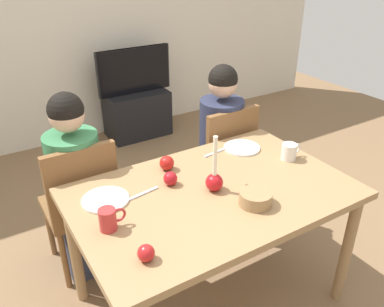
{
  "coord_description": "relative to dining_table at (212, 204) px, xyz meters",
  "views": [
    {
      "loc": [
        -0.97,
        -1.37,
        1.85
      ],
      "look_at": [
        0.0,
        0.2,
        0.87
      ],
      "focal_mm": 37.03,
      "sensor_mm": 36.0,
      "label": 1
    }
  ],
  "objects": [
    {
      "name": "chair_left",
      "position": [
        -0.51,
        0.61,
        -0.15
      ],
      "size": [
        0.4,
        0.4,
        0.9
      ],
      "color": "brown",
      "rests_on": "ground"
    },
    {
      "name": "ground_plane",
      "position": [
        0.0,
        0.0,
        -0.67
      ],
      "size": [
        7.68,
        7.68,
        0.0
      ],
      "primitive_type": "plane",
      "color": "brown"
    },
    {
      "name": "chair_right",
      "position": [
        0.51,
        0.61,
        -0.15
      ],
      "size": [
        0.4,
        0.4,
        0.9
      ],
      "color": "brown",
      "rests_on": "ground"
    },
    {
      "name": "tv_stand",
      "position": [
        0.61,
        2.3,
        -0.43
      ],
      "size": [
        0.64,
        0.4,
        0.48
      ],
      "primitive_type": "cube",
      "color": "black",
      "rests_on": "ground"
    },
    {
      "name": "dining_table",
      "position": [
        0.0,
        0.0,
        0.0
      ],
      "size": [
        1.4,
        0.9,
        0.75
      ],
      "color": "#99754C",
      "rests_on": "ground"
    },
    {
      "name": "plate_right",
      "position": [
        0.41,
        0.29,
        0.09
      ],
      "size": [
        0.22,
        0.22,
        0.01
      ],
      "primitive_type": "cylinder",
      "color": "white",
      "rests_on": "dining_table"
    },
    {
      "name": "tv",
      "position": [
        0.61,
        2.3,
        0.04
      ],
      "size": [
        0.79,
        0.05,
        0.46
      ],
      "color": "black",
      "rests_on": "tv_stand"
    },
    {
      "name": "back_wall",
      "position": [
        0.0,
        2.6,
        0.63
      ],
      "size": [
        6.4,
        0.1,
        2.6
      ],
      "primitive_type": "cube",
      "color": "beige",
      "rests_on": "ground"
    },
    {
      "name": "plate_left",
      "position": [
        -0.49,
        0.2,
        0.09
      ],
      "size": [
        0.23,
        0.23,
        0.01
      ],
      "primitive_type": "cylinder",
      "color": "white",
      "rests_on": "dining_table"
    },
    {
      "name": "fork_right",
      "position": [
        0.25,
        0.33,
        0.09
      ],
      "size": [
        0.18,
        0.04,
        0.01
      ],
      "primitive_type": "cube",
      "rotation": [
        0.0,
        0.0,
        0.14
      ],
      "color": "silver",
      "rests_on": "dining_table"
    },
    {
      "name": "person_right_child",
      "position": [
        0.51,
        0.64,
        -0.1
      ],
      "size": [
        0.3,
        0.3,
        1.17
      ],
      "color": "#33384C",
      "rests_on": "ground"
    },
    {
      "name": "apple_by_left_plate",
      "position": [
        -0.15,
        0.16,
        0.12
      ],
      "size": [
        0.07,
        0.07,
        0.07
      ],
      "primitive_type": "sphere",
      "color": "#AD151B",
      "rests_on": "dining_table"
    },
    {
      "name": "bowl_walnuts",
      "position": [
        0.11,
        -0.2,
        0.12
      ],
      "size": [
        0.16,
        0.16,
        0.07
      ],
      "primitive_type": "cylinder",
      "color": "#99754C",
      "rests_on": "dining_table"
    },
    {
      "name": "person_left_child",
      "position": [
        -0.51,
        0.64,
        -0.1
      ],
      "size": [
        0.3,
        0.3,
        1.17
      ],
      "color": "#33384C",
      "rests_on": "ground"
    },
    {
      "name": "candle_centerpiece",
      "position": [
        0.01,
        0.0,
        0.15
      ],
      "size": [
        0.09,
        0.09,
        0.3
      ],
      "color": "red",
      "rests_on": "dining_table"
    },
    {
      "name": "apple_near_candle",
      "position": [
        -0.1,
        0.3,
        0.12
      ],
      "size": [
        0.08,
        0.08,
        0.08
      ],
      "primitive_type": "sphere",
      "color": "#B11915",
      "rests_on": "dining_table"
    },
    {
      "name": "mug_right",
      "position": [
        0.56,
        0.04,
        0.13
      ],
      "size": [
        0.13,
        0.09,
        0.09
      ],
      "color": "silver",
      "rests_on": "dining_table"
    },
    {
      "name": "mug_left",
      "position": [
        -0.55,
        -0.01,
        0.13
      ],
      "size": [
        0.12,
        0.08,
        0.1
      ],
      "color": "#B72D2D",
      "rests_on": "dining_table"
    },
    {
      "name": "fork_left",
      "position": [
        -0.32,
        0.15,
        0.09
      ],
      "size": [
        0.18,
        0.04,
        0.01
      ],
      "primitive_type": "cube",
      "rotation": [
        0.0,
        0.0,
        0.16
      ],
      "color": "silver",
      "rests_on": "dining_table"
    },
    {
      "name": "apple_by_right_mug",
      "position": [
        -0.5,
        -0.27,
        0.12
      ],
      "size": [
        0.07,
        0.07,
        0.07
      ],
      "primitive_type": "sphere",
      "color": "red",
      "rests_on": "dining_table"
    }
  ]
}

